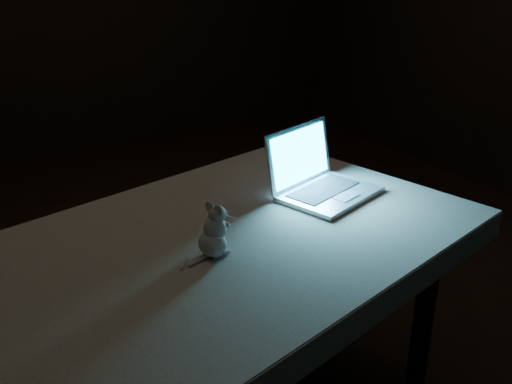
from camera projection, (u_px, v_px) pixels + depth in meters
floor at (220, 319)px, 2.47m from camera, size 5.00×5.00×0.00m
table at (231, 339)px, 1.77m from camera, size 1.50×1.14×0.72m
tablecloth at (256, 244)px, 1.66m from camera, size 1.69×1.44×0.08m
laptop at (332, 166)px, 1.83m from camera, size 0.38×0.36×0.21m
plush_mouse at (212, 231)px, 1.48m from camera, size 0.14×0.14×0.15m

